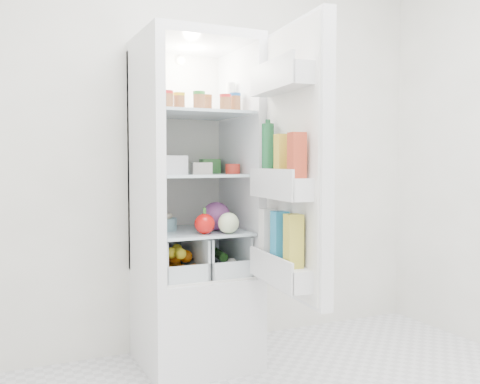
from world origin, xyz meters
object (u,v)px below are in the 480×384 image
mushroom_bowl (164,224)px  fridge_door (292,168)px  red_cabbage (216,216)px  refrigerator (192,243)px

mushroom_bowl → fridge_door: 0.83m
red_cabbage → mushroom_bowl: size_ratio=1.09×
mushroom_bowl → fridge_door: fridge_door is taller
red_cabbage → fridge_door: 0.60m
red_cabbage → mushroom_bowl: 0.29m
mushroom_bowl → fridge_door: size_ratio=0.11×
refrigerator → mushroom_bowl: bearing=-179.1°
refrigerator → fridge_door: size_ratio=1.38×
refrigerator → mushroom_bowl: 0.20m
red_cabbage → fridge_door: (0.18, -0.51, 0.27)m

